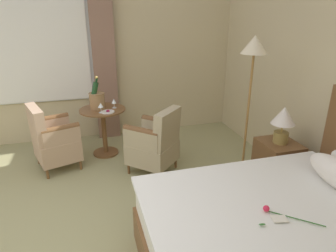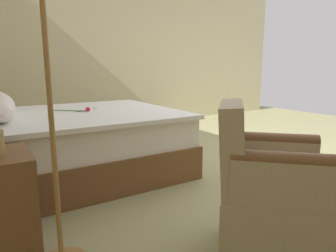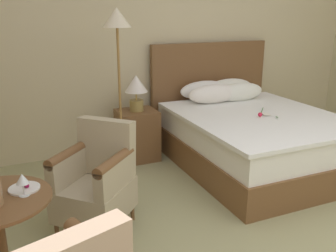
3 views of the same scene
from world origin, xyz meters
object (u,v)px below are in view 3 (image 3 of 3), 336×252
object	(u,v)px
bedside_lamp	(136,88)
nightstand	(137,135)
bed	(249,133)
wine_glass_near_bucket	(22,180)
snack_plate	(24,188)
floor_lamp_brass	(118,41)
armchair_by_window	(97,181)
side_table_round	(0,237)

from	to	relation	value
bedside_lamp	nightstand	bearing A→B (deg)	0.00
bed	wine_glass_near_bucket	bearing A→B (deg)	-153.37
nightstand	snack_plate	distance (m)	2.34
bedside_lamp	floor_lamp_brass	distance (m)	0.70
bedside_lamp	armchair_by_window	size ratio (longest dim) A/B	0.48
nightstand	snack_plate	bearing A→B (deg)	-126.58
bed	floor_lamp_brass	size ratio (longest dim) A/B	1.20
bedside_lamp	snack_plate	xyz separation A→B (m)	(-1.37, -1.85, -0.17)
bed	nightstand	xyz separation A→B (m)	(-1.18, 0.66, -0.07)
bedside_lamp	armchair_by_window	distance (m)	1.61
wine_glass_near_bucket	armchair_by_window	size ratio (longest dim) A/B	0.16
bedside_lamp	wine_glass_near_bucket	size ratio (longest dim) A/B	3.04
bed	armchair_by_window	xyz separation A→B (m)	(-1.98, -0.65, 0.04)
wine_glass_near_bucket	armchair_by_window	xyz separation A→B (m)	(0.57, 0.63, -0.40)
wine_glass_near_bucket	side_table_round	bearing A→B (deg)	170.75
nightstand	wine_glass_near_bucket	world-z (taller)	wine_glass_near_bucket
nightstand	armchair_by_window	world-z (taller)	armchair_by_window
armchair_by_window	snack_plate	bearing A→B (deg)	-136.06
armchair_by_window	floor_lamp_brass	bearing A→B (deg)	62.81
armchair_by_window	nightstand	bearing A→B (deg)	58.24
nightstand	snack_plate	world-z (taller)	snack_plate
bed	nightstand	distance (m)	1.35
snack_plate	bedside_lamp	bearing A→B (deg)	53.42
bed	nightstand	world-z (taller)	bed
wine_glass_near_bucket	nightstand	bearing A→B (deg)	54.57
armchair_by_window	side_table_round	bearing A→B (deg)	-140.67
floor_lamp_brass	bed	bearing A→B (deg)	-14.16
floor_lamp_brass	snack_plate	size ratio (longest dim) A/B	9.47
bedside_lamp	bed	bearing A→B (deg)	-29.15
bedside_lamp	side_table_round	size ratio (longest dim) A/B	0.60
bedside_lamp	side_table_round	distance (m)	2.50
bed	side_table_round	bearing A→B (deg)	-155.27
floor_lamp_brass	armchair_by_window	distance (m)	1.55
nightstand	armchair_by_window	distance (m)	1.54
floor_lamp_brass	armchair_by_window	bearing A→B (deg)	-117.19
bed	wine_glass_near_bucket	distance (m)	2.89
nightstand	bedside_lamp	size ratio (longest dim) A/B	1.43
bedside_lamp	side_table_round	xyz separation A→B (m)	(-1.54, -1.91, -0.44)
bedside_lamp	snack_plate	bearing A→B (deg)	-126.58
bed	wine_glass_near_bucket	size ratio (longest dim) A/B	15.19
bedside_lamp	snack_plate	distance (m)	2.31
snack_plate	wine_glass_near_bucket	bearing A→B (deg)	-94.06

